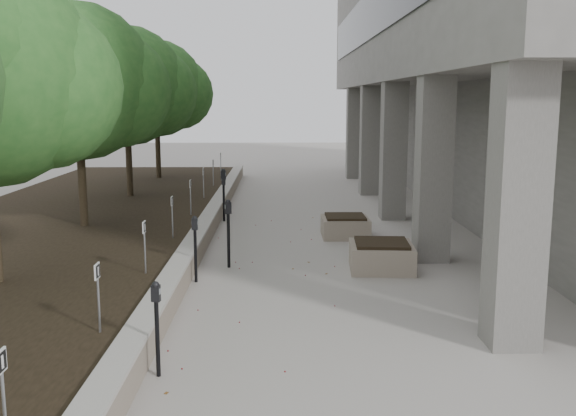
{
  "coord_description": "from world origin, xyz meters",
  "views": [
    {
      "loc": [
        0.09,
        -7.84,
        3.51
      ],
      "look_at": [
        0.26,
        6.19,
        1.14
      ],
      "focal_mm": 40.28,
      "sensor_mm": 36.0,
      "label": 1
    }
  ],
  "objects": [
    {
      "name": "planter_front",
      "position": [
        2.19,
        5.18,
        0.3
      ],
      "size": [
        1.36,
        1.36,
        0.6
      ],
      "primitive_type": null,
      "rotation": [
        0.0,
        0.0,
        -0.06
      ],
      "color": "gray",
      "rests_on": "ground"
    },
    {
      "name": "ground",
      "position": [
        0.0,
        0.0,
        0.0
      ],
      "size": [
        90.0,
        90.0,
        0.0
      ],
      "primitive_type": "plane",
      "color": "#A7A199",
      "rests_on": "ground"
    },
    {
      "name": "parking_meter_5",
      "position": [
        -1.55,
        10.64,
        0.77
      ],
      "size": [
        0.17,
        0.14,
        1.54
      ],
      "primitive_type": null,
      "rotation": [
        0.0,
        0.0,
        -0.24
      ],
      "color": "black",
      "rests_on": "ground"
    },
    {
      "name": "parking_sign_4",
      "position": [
        -2.35,
        6.5,
        0.88
      ],
      "size": [
        0.04,
        0.22,
        0.96
      ],
      "primitive_type": null,
      "color": "black",
      "rests_on": "planting_bed"
    },
    {
      "name": "parking_sign_6",
      "position": [
        -2.35,
        12.5,
        0.88
      ],
      "size": [
        0.04,
        0.22,
        0.96
      ],
      "primitive_type": null,
      "color": "black",
      "rests_on": "planting_bed"
    },
    {
      "name": "parking_meter_2",
      "position": [
        -1.55,
        4.29,
        0.66
      ],
      "size": [
        0.13,
        0.1,
        1.31
      ],
      "primitive_type": null,
      "rotation": [
        0.0,
        0.0,
        -0.04
      ],
      "color": "black",
      "rests_on": "ground"
    },
    {
      "name": "parking_meter_3",
      "position": [
        -1.0,
        5.4,
        0.73
      ],
      "size": [
        0.17,
        0.15,
        1.45
      ],
      "primitive_type": null,
      "rotation": [
        0.0,
        0.0,
        0.38
      ],
      "color": "black",
      "rests_on": "ground"
    },
    {
      "name": "berry_scatter",
      "position": [
        -0.1,
        5.0,
        0.01
      ],
      "size": [
        3.3,
        14.1,
        0.02
      ],
      "primitive_type": null,
      "color": "maroon",
      "rests_on": "ground"
    },
    {
      "name": "planting_bed",
      "position": [
        -5.5,
        9.0,
        0.2
      ],
      "size": [
        7.0,
        26.0,
        0.4
      ],
      "primitive_type": "cube",
      "color": "#2D2216",
      "rests_on": "ground"
    },
    {
      "name": "crabapple_tree_3",
      "position": [
        -4.8,
        8.0,
        3.12
      ],
      "size": [
        4.6,
        4.0,
        5.44
      ],
      "primitive_type": null,
      "color": "#296024",
      "rests_on": "planting_bed"
    },
    {
      "name": "parking_sign_7",
      "position": [
        -2.35,
        15.5,
        0.88
      ],
      "size": [
        0.04,
        0.22,
        0.96
      ],
      "primitive_type": null,
      "color": "black",
      "rests_on": "planting_bed"
    },
    {
      "name": "planter_back",
      "position": [
        1.76,
        8.46,
        0.28
      ],
      "size": [
        1.2,
        1.2,
        0.56
      ],
      "primitive_type": null,
      "rotation": [
        0.0,
        0.0,
        0.01
      ],
      "color": "gray",
      "rests_on": "ground"
    },
    {
      "name": "parking_meter_4",
      "position": [
        -1.55,
        10.63,
        0.68
      ],
      "size": [
        0.14,
        0.11,
        1.35
      ],
      "primitive_type": null,
      "rotation": [
        0.0,
        0.0,
        0.09
      ],
      "color": "black",
      "rests_on": "ground"
    },
    {
      "name": "crabapple_tree_4",
      "position": [
        -4.8,
        13.0,
        3.12
      ],
      "size": [
        4.6,
        4.0,
        5.44
      ],
      "primitive_type": null,
      "color": "#296024",
      "rests_on": "planting_bed"
    },
    {
      "name": "parking_sign_2",
      "position": [
        -2.35,
        0.5,
        0.88
      ],
      "size": [
        0.04,
        0.22,
        0.96
      ],
      "primitive_type": null,
      "color": "black",
      "rests_on": "planting_bed"
    },
    {
      "name": "crabapple_tree_5",
      "position": [
        -4.8,
        18.0,
        3.12
      ],
      "size": [
        4.6,
        4.0,
        5.44
      ],
      "primitive_type": null,
      "color": "#296024",
      "rests_on": "planting_bed"
    },
    {
      "name": "retaining_wall",
      "position": [
        -1.82,
        9.0,
        0.25
      ],
      "size": [
        0.39,
        26.0,
        0.5
      ],
      "primitive_type": null,
      "color": "gray",
      "rests_on": "ground"
    },
    {
      "name": "parking_sign_1",
      "position": [
        -2.35,
        -2.5,
        0.88
      ],
      "size": [
        0.04,
        0.22,
        0.96
      ],
      "primitive_type": null,
      "color": "black",
      "rests_on": "planting_bed"
    },
    {
      "name": "parking_sign_3",
      "position": [
        -2.35,
        3.5,
        0.88
      ],
      "size": [
        0.04,
        0.22,
        0.96
      ],
      "primitive_type": null,
      "color": "black",
      "rests_on": "planting_bed"
    },
    {
      "name": "parking_sign_8",
      "position": [
        -2.35,
        18.5,
        0.88
      ],
      "size": [
        0.04,
        0.22,
        0.96
      ],
      "primitive_type": null,
      "color": "black",
      "rests_on": "planting_bed"
    },
    {
      "name": "parking_meter_1",
      "position": [
        -1.48,
        -0.02,
        0.63
      ],
      "size": [
        0.14,
        0.11,
        1.26
      ],
      "primitive_type": null,
      "rotation": [
        0.0,
        0.0,
        -0.16
      ],
      "color": "black",
      "rests_on": "ground"
    },
    {
      "name": "parking_sign_5",
      "position": [
        -2.35,
        9.5,
        0.88
      ],
      "size": [
        0.04,
        0.22,
        0.96
      ],
      "primitive_type": null,
      "color": "black",
      "rests_on": "planting_bed"
    }
  ]
}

